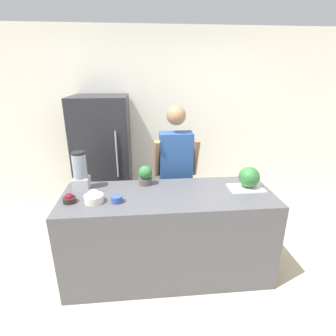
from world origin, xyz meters
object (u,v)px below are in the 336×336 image
(refrigerator, at_px, (104,159))
(potted_plant, at_px, (145,175))
(person, at_px, (176,174))
(bowl_cream, at_px, (94,197))
(bowl_small_blue, at_px, (117,199))
(blender, at_px, (80,172))
(bowl_cherries, at_px, (69,199))
(watermelon, at_px, (249,177))

(refrigerator, height_order, potted_plant, refrigerator)
(person, distance_m, bowl_cream, 1.10)
(bowl_small_blue, height_order, blender, blender)
(bowl_cream, relative_size, potted_plant, 0.85)
(bowl_cherries, bearing_deg, blender, 80.05)
(bowl_small_blue, height_order, potted_plant, potted_plant)
(watermelon, xyz_separation_m, potted_plant, (-1.02, 0.19, -0.02))
(person, xyz_separation_m, blender, (-0.99, -0.42, 0.22))
(person, distance_m, bowl_small_blue, 0.97)
(blender, bearing_deg, bowl_cream, -61.38)
(person, bearing_deg, bowl_small_blue, -129.96)
(refrigerator, relative_size, person, 1.03)
(watermelon, relative_size, blender, 0.54)
(refrigerator, distance_m, blender, 1.12)
(watermelon, distance_m, bowl_small_blue, 1.30)
(watermelon, relative_size, bowl_cherries, 1.79)
(refrigerator, xyz_separation_m, person, (0.93, -0.68, 0.00))
(bowl_cherries, distance_m, potted_plant, 0.76)
(person, relative_size, watermelon, 7.98)
(bowl_cherries, bearing_deg, bowl_small_blue, -5.07)
(bowl_small_blue, bearing_deg, blender, 138.81)
(refrigerator, xyz_separation_m, bowl_cream, (0.10, -1.40, 0.09))
(refrigerator, bearing_deg, watermelon, -37.89)
(bowl_cherries, height_order, bowl_cream, bowl_cream)
(watermelon, xyz_separation_m, bowl_cream, (-1.49, -0.17, -0.07))
(bowl_cream, bearing_deg, bowl_cherries, 174.88)
(watermelon, relative_size, bowl_small_blue, 2.05)
(refrigerator, distance_m, bowl_small_blue, 1.45)
(bowl_cream, xyz_separation_m, potted_plant, (0.46, 0.36, 0.05))
(person, relative_size, blender, 4.32)
(watermelon, height_order, bowl_cherries, watermelon)
(refrigerator, xyz_separation_m, bowl_small_blue, (0.30, -1.42, 0.08))
(bowl_cream, bearing_deg, blender, 118.62)
(watermelon, height_order, potted_plant, watermelon)
(person, xyz_separation_m, watermelon, (0.66, -0.56, 0.16))
(bowl_small_blue, bearing_deg, person, 50.04)
(bowl_cream, distance_m, bowl_small_blue, 0.20)
(refrigerator, xyz_separation_m, watermelon, (1.59, -1.23, 0.16))
(refrigerator, relative_size, watermelon, 8.25)
(blender, bearing_deg, potted_plant, 4.71)
(bowl_small_blue, relative_size, blender, 0.26)
(bowl_cherries, bearing_deg, person, 34.06)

